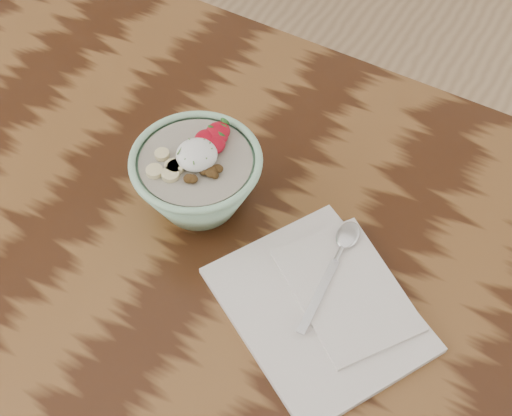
% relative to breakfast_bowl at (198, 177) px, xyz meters
% --- Properties ---
extents(table, '(1.60, 0.90, 0.75)m').
position_rel_breakfast_bowl_xyz_m(table, '(0.05, -0.06, -0.15)').
color(table, '#371C0D').
rests_on(table, ground).
extents(breakfast_bowl, '(0.18, 0.18, 0.12)m').
position_rel_breakfast_bowl_xyz_m(breakfast_bowl, '(0.00, 0.00, 0.00)').
color(breakfast_bowl, '#9FD5AD').
rests_on(breakfast_bowl, table).
extents(napkin, '(0.32, 0.30, 0.02)m').
position_rel_breakfast_bowl_xyz_m(napkin, '(0.23, -0.06, -0.05)').
color(napkin, white).
rests_on(napkin, table).
extents(spoon, '(0.03, 0.18, 0.01)m').
position_rel_breakfast_bowl_xyz_m(spoon, '(0.21, 0.02, -0.04)').
color(spoon, silver).
rests_on(spoon, napkin).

